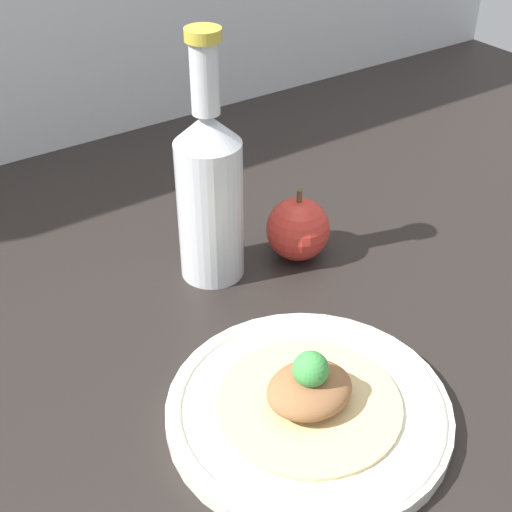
% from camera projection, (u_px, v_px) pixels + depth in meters
% --- Properties ---
extents(ground_plane, '(1.80, 1.10, 0.04)m').
position_uv_depth(ground_plane, '(270.00, 339.00, 0.77)').
color(ground_plane, black).
extents(plate, '(0.26, 0.26, 0.02)m').
position_uv_depth(plate, '(308.00, 409.00, 0.65)').
color(plate, silver).
rests_on(plate, ground_plane).
extents(plated_food, '(0.17, 0.17, 0.06)m').
position_uv_depth(plated_food, '(309.00, 392.00, 0.63)').
color(plated_food, '#D6BC7F').
rests_on(plated_food, plate).
extents(cider_bottle, '(0.07, 0.07, 0.28)m').
position_uv_depth(cider_bottle, '(212.00, 189.00, 0.78)').
color(cider_bottle, silver).
rests_on(cider_bottle, ground_plane).
extents(apple, '(0.08, 0.08, 0.09)m').
position_uv_depth(apple, '(298.00, 229.00, 0.84)').
color(apple, red).
rests_on(apple, ground_plane).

